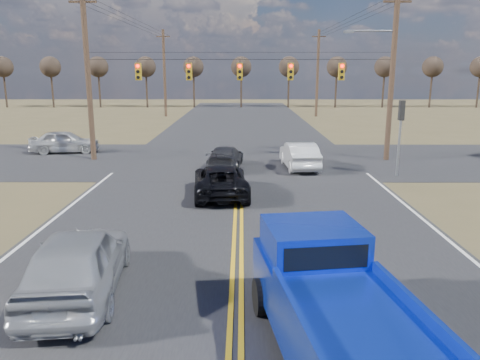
{
  "coord_description": "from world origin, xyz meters",
  "views": [
    {
      "loc": [
        0.14,
        -10.31,
        5.36
      ],
      "look_at": [
        0.06,
        6.14,
        1.5
      ],
      "focal_mm": 35.0,
      "sensor_mm": 36.0,
      "label": 1
    }
  ],
  "objects_px": {
    "silver_suv": "(78,262)",
    "black_suv": "(221,180)",
    "pickup_truck": "(332,304)",
    "cross_car_west": "(65,142)",
    "dgrey_car_queue": "(225,157)",
    "white_car_queue": "(299,155)"
  },
  "relations": [
    {
      "from": "silver_suv",
      "to": "white_car_queue",
      "type": "relative_size",
      "value": 1.11
    },
    {
      "from": "silver_suv",
      "to": "black_suv",
      "type": "relative_size",
      "value": 1.03
    },
    {
      "from": "black_suv",
      "to": "cross_car_west",
      "type": "bearing_deg",
      "value": -50.06
    },
    {
      "from": "pickup_truck",
      "to": "silver_suv",
      "type": "height_order",
      "value": "pickup_truck"
    },
    {
      "from": "pickup_truck",
      "to": "white_car_queue",
      "type": "distance_m",
      "value": 17.84
    },
    {
      "from": "cross_car_west",
      "to": "dgrey_car_queue",
      "type": "bearing_deg",
      "value": -124.0
    },
    {
      "from": "dgrey_car_queue",
      "to": "white_car_queue",
      "type": "bearing_deg",
      "value": -174.48
    },
    {
      "from": "black_suv",
      "to": "dgrey_car_queue",
      "type": "distance_m",
      "value": 5.92
    },
    {
      "from": "pickup_truck",
      "to": "dgrey_car_queue",
      "type": "relative_size",
      "value": 1.43
    },
    {
      "from": "black_suv",
      "to": "dgrey_car_queue",
      "type": "bearing_deg",
      "value": -94.98
    },
    {
      "from": "white_car_queue",
      "to": "dgrey_car_queue",
      "type": "xyz_separation_m",
      "value": [
        -4.15,
        0.0,
        -0.12
      ]
    },
    {
      "from": "black_suv",
      "to": "pickup_truck",
      "type": "bearing_deg",
      "value": 97.55
    },
    {
      "from": "pickup_truck",
      "to": "white_car_queue",
      "type": "height_order",
      "value": "pickup_truck"
    },
    {
      "from": "pickup_truck",
      "to": "cross_car_west",
      "type": "distance_m",
      "value": 26.46
    },
    {
      "from": "pickup_truck",
      "to": "cross_car_west",
      "type": "relative_size",
      "value": 1.38
    },
    {
      "from": "silver_suv",
      "to": "dgrey_car_queue",
      "type": "height_order",
      "value": "silver_suv"
    },
    {
      "from": "black_suv",
      "to": "cross_car_west",
      "type": "xyz_separation_m",
      "value": [
        -10.87,
        10.9,
        0.07
      ]
    },
    {
      "from": "dgrey_car_queue",
      "to": "cross_car_west",
      "type": "bearing_deg",
      "value": -19.08
    },
    {
      "from": "pickup_truck",
      "to": "black_suv",
      "type": "relative_size",
      "value": 1.25
    },
    {
      "from": "silver_suv",
      "to": "cross_car_west",
      "type": "height_order",
      "value": "silver_suv"
    },
    {
      "from": "white_car_queue",
      "to": "black_suv",
      "type": "bearing_deg",
      "value": 50.76
    },
    {
      "from": "silver_suv",
      "to": "cross_car_west",
      "type": "distance_m",
      "value": 21.73
    }
  ]
}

